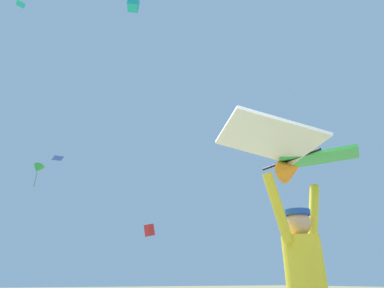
{
  "coord_description": "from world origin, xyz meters",
  "views": [
    {
      "loc": [
        -2.15,
        -2.13,
        1.01
      ],
      "look_at": [
        0.16,
        1.84,
        3.05
      ],
      "focal_mm": 28.94,
      "sensor_mm": 36.0,
      "label": 1
    }
  ],
  "objects": [
    {
      "name": "distant_kite_blue_low_right",
      "position": [
        0.48,
        26.67,
        11.25
      ],
      "size": [
        1.19,
        1.18,
        0.34
      ],
      "color": "blue"
    },
    {
      "name": "distant_kite_green_high_right",
      "position": [
        -1.18,
        21.17,
        8.23
      ],
      "size": [
        0.98,
        0.96,
        1.76
      ],
      "color": "green"
    },
    {
      "name": "distant_kite_teal_low_left",
      "position": [
        2.7,
        15.2,
        20.67
      ],
      "size": [
        1.13,
        1.11,
        1.35
      ],
      "color": "#19B2AD"
    },
    {
      "name": "held_stunt_kite",
      "position": [
        0.17,
        -0.19,
        2.16
      ],
      "size": [
        1.88,
        1.06,
        0.41
      ],
      "color": "black"
    },
    {
      "name": "distant_kite_teal_mid_left",
      "position": [
        -4.63,
        18.05,
        19.19
      ],
      "size": [
        0.78,
        0.78,
        0.11
      ],
      "color": "#19B2AD"
    },
    {
      "name": "distant_kite_red_overhead_distant",
      "position": [
        10.15,
        27.49,
        5.65
      ],
      "size": [
        1.12,
        0.94,
        1.28
      ],
      "color": "red"
    }
  ]
}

